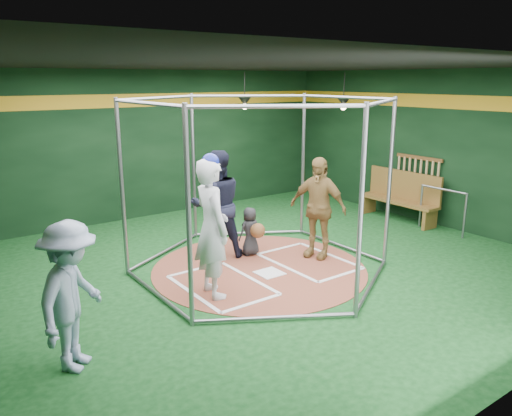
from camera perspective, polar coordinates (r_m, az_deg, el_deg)
room_shell at (r=8.48m, az=0.37°, el=4.16°), size 10.10×9.10×3.53m
clay_disc at (r=8.95m, az=0.38°, el=-6.92°), size 3.80×3.80×0.01m
home_plate at (r=8.73m, az=1.56°, el=-7.43°), size 0.43×0.43×0.01m
batter_box_left at (r=8.27m, az=-3.95°, el=-8.76°), size 1.17×1.77×0.01m
batter_box_right at (r=9.33m, az=6.02°, el=-6.02°), size 1.17×1.77×0.01m
batting_cage at (r=8.52m, az=0.40°, el=2.47°), size 4.05×4.67×3.00m
bat_rack at (r=12.37m, az=17.97°, el=3.42°), size 0.07×1.25×0.98m
pendant_lamp_near at (r=12.55m, az=-1.30°, el=12.06°), size 0.34×0.34×0.90m
pendant_lamp_far at (r=12.50m, az=9.97°, el=11.84°), size 0.34×0.34×0.90m
batter_figure at (r=7.59m, az=-5.07°, el=-2.17°), size 0.61×0.84×2.22m
visitor_leopard at (r=9.34m, az=7.06°, el=0.05°), size 0.85×1.21×1.90m
catcher_figure at (r=9.46m, az=-0.56°, el=-2.66°), size 0.46×0.54×0.93m
umpire at (r=9.26m, az=-4.48°, el=0.39°), size 1.17×1.03×2.03m
bystander_blue at (r=6.11m, az=-20.32°, el=-9.47°), size 1.27×1.28×1.78m
dugout_bench at (r=12.36m, az=16.24°, el=1.40°), size 0.47×2.01×1.17m
steel_railing at (r=11.61m, az=20.56°, el=0.53°), size 0.05×1.14×0.99m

